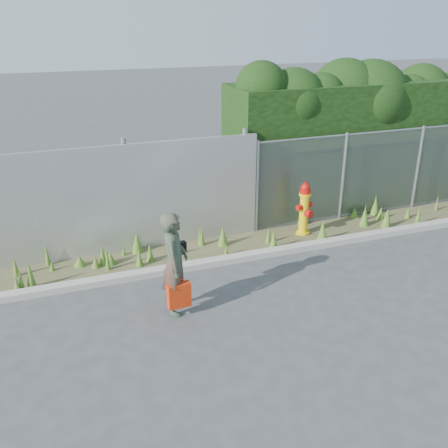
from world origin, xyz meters
name	(u,v)px	position (x,y,z in m)	size (l,w,h in m)	color
ground	(271,309)	(0.00, 0.00, 0.00)	(80.00, 80.00, 0.00)	#3E3E41
curb	(231,259)	(0.00, 1.80, 0.06)	(16.00, 0.22, 0.12)	#9D978E
weed_strip	(206,244)	(-0.30, 2.46, 0.14)	(16.00, 1.31, 0.54)	#4C462B
corrugated_fence	(46,209)	(-3.25, 3.01, 1.10)	(8.50, 0.21, 2.30)	#A4A5AB
chainlink_fence	(381,172)	(4.25, 3.00, 1.03)	(6.50, 0.07, 2.05)	gray
hedge	(367,124)	(4.43, 4.00, 1.96)	(7.30, 1.92, 3.56)	black
fire_hydrant	(304,209)	(1.94, 2.49, 0.59)	(0.40, 0.36, 1.21)	#E6BB0C
woman	(175,263)	(-1.46, 0.50, 0.85)	(0.62, 0.41, 1.71)	#106A49
red_tote_bag	(179,295)	(-1.46, 0.31, 0.39)	(0.37, 0.14, 0.48)	#B2240A
black_shoulder_bag	(179,247)	(-1.33, 0.70, 1.02)	(0.23, 0.10, 0.17)	black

